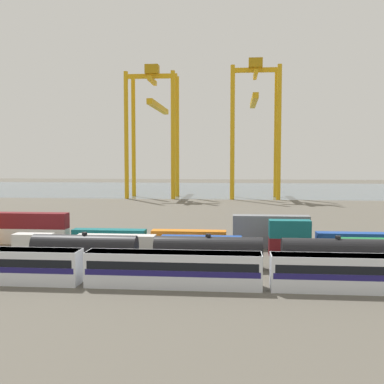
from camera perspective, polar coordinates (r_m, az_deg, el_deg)
name	(u,v)px	position (r m, az deg, el deg)	size (l,w,h in m)	color
ground_plane	(205,218)	(113.88, 1.52, -3.13)	(420.00, 420.00, 0.00)	#5B564C
harbour_water	(220,189)	(219.99, 3.36, 0.34)	(400.00, 110.00, 0.01)	slate
passenger_train	(173,268)	(53.35, -2.26, -9.07)	(60.35, 3.14, 3.90)	silver
freight_tank_row	(208,252)	(62.19, 1.95, -7.19)	(46.92, 3.02, 4.48)	#232326
shipping_container_1	(34,242)	(78.10, -18.47, -5.70)	(6.04, 2.44, 2.60)	silver
shipping_container_2	(116,243)	(73.85, -9.10, -6.10)	(12.10, 2.44, 2.60)	silver
shipping_container_3	(201,245)	(71.76, 1.12, -6.35)	(12.10, 2.44, 2.60)	#1C4299
shipping_container_4	(289,246)	(72.01, 11.60, -6.39)	(6.04, 2.44, 2.60)	maroon
shipping_container_5	(290,229)	(71.59, 11.63, -4.35)	(6.04, 2.44, 2.60)	#146066
shipping_container_6	(381,248)	(74.59, 21.69, -6.24)	(12.10, 2.44, 2.60)	#197538
shipping_container_7	(32,236)	(84.16, -18.60, -5.01)	(12.10, 2.44, 2.60)	silver
shipping_container_8	(32,220)	(83.80, -18.64, -3.26)	(12.10, 2.44, 2.60)	maroon
shipping_container_9	(109,237)	(79.77, -9.88, -5.35)	(12.10, 2.44, 2.60)	#146066
shipping_container_10	(189,238)	(77.40, -0.39, -5.58)	(12.10, 2.44, 2.60)	orange
shipping_container_11	(271,240)	(77.23, 9.42, -5.66)	(12.10, 2.44, 2.60)	slate
shipping_container_12	(271,223)	(76.84, 9.45, -3.74)	(12.10, 2.44, 2.60)	slate
shipping_container_13	(355,241)	(79.28, 19.00, -5.57)	(12.10, 2.44, 2.60)	#1C4299
gantry_crane_west	(154,118)	(177.31, -4.58, 8.82)	(18.13, 40.93, 47.65)	gold
gantry_crane_central	(255,115)	(174.00, 7.54, 9.14)	(17.45, 35.59, 49.20)	gold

